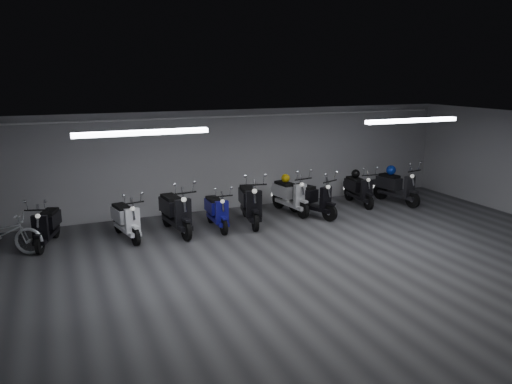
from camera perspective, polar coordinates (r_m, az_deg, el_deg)
name	(u,v)px	position (r m, az deg, el deg)	size (l,w,h in m)	color
floor	(313,271)	(9.83, 6.63, -9.10)	(14.00, 10.00, 0.01)	#38383A
ceiling	(317,128)	(9.12, 7.12, 7.42)	(14.00, 10.00, 0.01)	gray
back_wall	(227,160)	(13.85, -3.36, 3.73)	(14.00, 0.01, 2.80)	#9A9A9C
fluor_strip_left	(142,133)	(9.06, -13.06, 6.72)	(2.40, 0.18, 0.08)	white
fluor_strip_right	(412,121)	(11.67, 17.64, 7.91)	(2.40, 0.18, 0.08)	white
conduit	(228,116)	(13.61, -3.32, 8.74)	(0.05, 0.05, 13.60)	white
scooter_1	(46,220)	(11.89, -23.17, -2.98)	(0.54, 1.62, 1.21)	black
scooter_2	(126,214)	(11.76, -14.88, -2.45)	(0.55, 1.65, 1.22)	white
scooter_3	(176,205)	(11.90, -9.31, -1.52)	(0.63, 1.89, 1.41)	black
scooter_4	(217,206)	(12.17, -4.58, -1.59)	(0.53, 1.59, 1.18)	navy
scooter_5	(250,196)	(12.51, -0.69, -0.51)	(0.64, 1.93, 1.44)	black
scooter_6	(291,190)	(13.50, 4.02, 0.26)	(0.59, 1.78, 1.33)	silver
scooter_7	(312,193)	(13.22, 6.57, -0.09)	(0.59, 1.77, 1.32)	black
scooter_8	(359,184)	(14.64, 11.88, 0.88)	(0.55, 1.66, 1.24)	black
scooter_9	(397,181)	(15.06, 16.04, 1.18)	(0.60, 1.79, 1.33)	black
bicycle	(0,229)	(11.73, -27.56, -3.84)	(0.62, 1.75, 1.14)	white
helmet_0	(286,178)	(13.63, 3.44, 1.61)	(0.24, 0.24, 0.24)	#C49D0B
helmet_1	(356,174)	(14.77, 11.48, 2.10)	(0.25, 0.25, 0.25)	black
helmet_2	(391,170)	(15.15, 15.39, 2.46)	(0.29, 0.29, 0.29)	#0D2895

